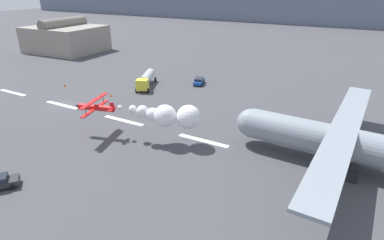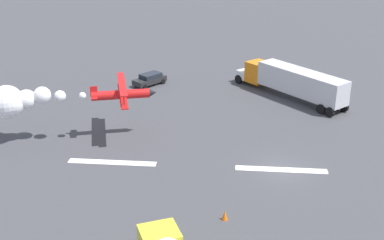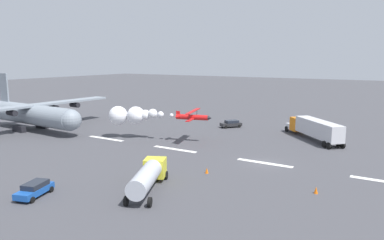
# 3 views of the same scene
# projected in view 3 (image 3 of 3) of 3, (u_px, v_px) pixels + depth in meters

# --- Properties ---
(ground_plane) EXTENTS (440.00, 440.00, 0.00)m
(ground_plane) POSITION_uv_depth(u_px,v_px,m) (265.00, 163.00, 50.48)
(ground_plane) COLOR #424247
(ground_plane) RESTS_ON ground
(runway_stripe_3) EXTENTS (8.00, 0.90, 0.01)m
(runway_stripe_3) POSITION_uv_depth(u_px,v_px,m) (265.00, 163.00, 50.48)
(runway_stripe_3) COLOR white
(runway_stripe_3) RESTS_ON ground
(runway_stripe_4) EXTENTS (8.00, 0.90, 0.01)m
(runway_stripe_4) POSITION_uv_depth(u_px,v_px,m) (175.00, 149.00, 58.17)
(runway_stripe_4) COLOR white
(runway_stripe_4) RESTS_ON ground
(runway_stripe_5) EXTENTS (8.00, 0.90, 0.01)m
(runway_stripe_5) POSITION_uv_depth(u_px,v_px,m) (106.00, 139.00, 65.86)
(runway_stripe_5) COLOR white
(runway_stripe_5) RESTS_ON ground
(cargo_transport_plane) EXTENTS (25.53, 36.44, 11.30)m
(cargo_transport_plane) POSITION_uv_depth(u_px,v_px,m) (36.00, 114.00, 72.11)
(cargo_transport_plane) COLOR gray
(cargo_transport_plane) RESTS_ON ground
(stunt_biplane_red) EXTENTS (18.53, 9.31, 3.40)m
(stunt_biplane_red) POSITION_uv_depth(u_px,v_px,m) (135.00, 115.00, 65.45)
(stunt_biplane_red) COLOR red
(semi_truck_orange) EXTENTS (12.84, 13.39, 3.70)m
(semi_truck_orange) POSITION_uv_depth(u_px,v_px,m) (314.00, 128.00, 64.54)
(semi_truck_orange) COLOR silver
(semi_truck_orange) RESTS_ON ground
(fuel_tanker_truck) EXTENTS (6.31, 9.78, 2.90)m
(fuel_tanker_truck) POSITION_uv_depth(u_px,v_px,m) (148.00, 176.00, 39.48)
(fuel_tanker_truck) COLOR yellow
(fuel_tanker_truck) RESTS_ON ground
(followme_car_yellow) EXTENTS (4.19, 4.56, 1.52)m
(followme_car_yellow) POSITION_uv_depth(u_px,v_px,m) (231.00, 124.00, 76.43)
(followme_car_yellow) COLOR #262628
(followme_car_yellow) RESTS_ON ground
(airport_staff_sedan) EXTENTS (3.05, 4.80, 1.52)m
(airport_staff_sedan) POSITION_uv_depth(u_px,v_px,m) (35.00, 189.00, 38.15)
(airport_staff_sedan) COLOR #194CA5
(airport_staff_sedan) RESTS_ON ground
(traffic_cone_near) EXTENTS (0.44, 0.44, 0.75)m
(traffic_cone_near) POSITION_uv_depth(u_px,v_px,m) (316.00, 190.00, 39.04)
(traffic_cone_near) COLOR orange
(traffic_cone_near) RESTS_ON ground
(traffic_cone_far) EXTENTS (0.44, 0.44, 0.75)m
(traffic_cone_far) POSITION_uv_depth(u_px,v_px,m) (207.00, 170.00, 45.91)
(traffic_cone_far) COLOR orange
(traffic_cone_far) RESTS_ON ground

